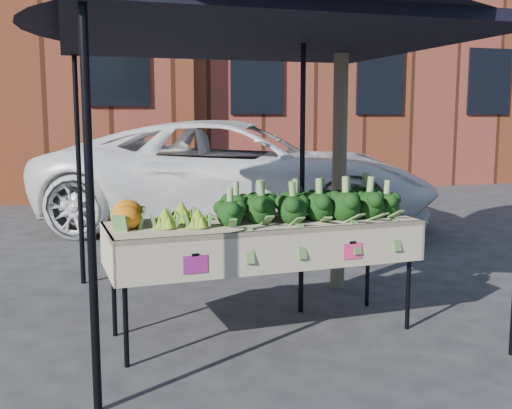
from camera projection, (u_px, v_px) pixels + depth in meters
name	position (u px, v px, depth m)	size (l,w,h in m)	color
ground	(273.00, 328.00, 4.98)	(90.00, 90.00, 0.00)	#272729
table	(264.00, 277.00, 4.82)	(2.43, 0.91, 0.90)	tan
canopy	(260.00, 156.00, 5.18)	(3.16, 3.16, 2.74)	black
broccoli_heap	(306.00, 200.00, 4.86)	(1.57, 0.60, 0.29)	black
romanesco_cluster	(179.00, 211.00, 4.53)	(0.45, 0.49, 0.22)	#8FBD26
cauliflower_pair	(127.00, 213.00, 4.50)	(0.25, 0.45, 0.20)	orange
vehicle	(237.00, 31.00, 9.08)	(2.73, 1.65, 5.92)	white
street_tree	(341.00, 80.00, 5.89)	(2.08, 2.08, 4.10)	#1E4C14
building_right	(361.00, 30.00, 18.24)	(12.00, 8.00, 8.50)	brown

